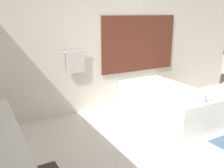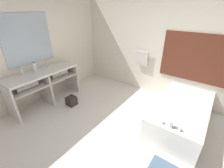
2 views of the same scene
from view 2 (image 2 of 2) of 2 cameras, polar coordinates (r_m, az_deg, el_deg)
ground_plane at (r=3.09m, az=-3.69°, el=-19.58°), size 16.00×16.00×0.00m
wall_back_with_blinds at (r=4.14m, az=16.76°, el=13.63°), size 7.40×0.13×2.70m
wall_left_with_mirror at (r=4.05m, az=-29.91°, el=11.04°), size 0.08×7.40×2.70m
vanity_counter at (r=4.02m, az=-24.22°, el=1.43°), size 0.60×1.69×0.89m
sink_faucet at (r=4.14m, az=-23.62°, el=7.18°), size 0.09×0.04×0.18m
bathtub at (r=3.49m, az=24.76°, el=-9.97°), size 0.97×1.82×0.63m
water_bottle_1 at (r=3.90m, az=-27.32°, el=5.65°), size 0.07×0.07×0.24m
soap_dispenser at (r=3.87m, az=-31.07°, el=3.84°), size 0.06×0.06×0.16m
waste_bin at (r=3.98m, az=-15.19°, el=-6.24°), size 0.22×0.22×0.22m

